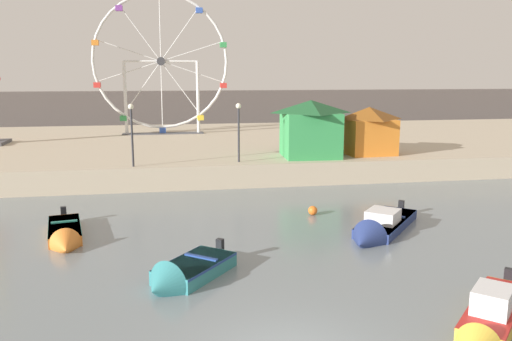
{
  "coord_description": "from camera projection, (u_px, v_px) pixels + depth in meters",
  "views": [
    {
      "loc": [
        -2.7,
        -10.65,
        6.6
      ],
      "look_at": [
        1.37,
        12.62,
        2.16
      ],
      "focal_mm": 36.33,
      "sensor_mm": 36.0,
      "label": 1
    }
  ],
  "objects": [
    {
      "name": "quay_promenade",
      "position": [
        200.0,
        147.0,
        41.88
      ],
      "size": [
        110.0,
        25.25,
        1.39
      ],
      "primitive_type": "cube",
      "color": "#B7A88E",
      "rests_on": "ground_plane"
    },
    {
      "name": "distant_town_skyline",
      "position": [
        187.0,
        108.0,
        66.01
      ],
      "size": [
        140.0,
        3.0,
        4.4
      ],
      "primitive_type": "cube",
      "color": "#564C47",
      "rests_on": "ground_plane"
    },
    {
      "name": "motorboat_navy_blue",
      "position": [
        378.0,
        228.0,
        21.45
      ],
      "size": [
        4.79,
        5.25,
        1.45
      ],
      "rotation": [
        0.0,
        0.0,
        4.0
      ],
      "color": "navy",
      "rests_on": "ground_plane"
    },
    {
      "name": "motorboat_teal_painted",
      "position": [
        182.0,
        275.0,
        16.54
      ],
      "size": [
        3.41,
        3.74,
        1.43
      ],
      "rotation": [
        0.0,
        0.0,
        4.03
      ],
      "color": "teal",
      "rests_on": "ground_plane"
    },
    {
      "name": "motorboat_orange_hull",
      "position": [
        65.0,
        235.0,
        20.66
      ],
      "size": [
        2.05,
        4.75,
        1.18
      ],
      "rotation": [
        0.0,
        0.0,
        4.9
      ],
      "color": "orange",
      "rests_on": "ground_plane"
    },
    {
      "name": "motorboat_mustard_yellow",
      "position": [
        489.0,
        320.0,
        13.3
      ],
      "size": [
        4.32,
        4.39,
        1.42
      ],
      "rotation": [
        0.0,
        0.0,
        3.94
      ],
      "color": "gold",
      "rests_on": "ground_plane"
    },
    {
      "name": "ferris_wheel_white_frame",
      "position": [
        161.0,
        64.0,
        44.15
      ],
      "size": [
        11.48,
        1.2,
        11.96
      ],
      "color": "silver",
      "rests_on": "quay_promenade"
    },
    {
      "name": "carnival_booth_green_kiosk",
      "position": [
        310.0,
        128.0,
        32.57
      ],
      "size": [
        3.88,
        3.74,
        3.57
      ],
      "rotation": [
        0.0,
        0.0,
        -0.04
      ],
      "color": "#33934C",
      "rests_on": "quay_promenade"
    },
    {
      "name": "carnival_booth_orange_canopy",
      "position": [
        369.0,
        130.0,
        33.71
      ],
      "size": [
        3.45,
        3.2,
        3.07
      ],
      "rotation": [
        0.0,
        0.0,
        0.05
      ],
      "color": "orange",
      "rests_on": "quay_promenade"
    },
    {
      "name": "promenade_lamp_near",
      "position": [
        239.0,
        123.0,
        30.48
      ],
      "size": [
        0.32,
        0.32,
        3.49
      ],
      "color": "#2D2D33",
      "rests_on": "quay_promenade"
    },
    {
      "name": "promenade_lamp_far",
      "position": [
        132.0,
        125.0,
        28.97
      ],
      "size": [
        0.32,
        0.32,
        3.55
      ],
      "color": "#2D2D33",
      "rests_on": "quay_promenade"
    },
    {
      "name": "mooring_buoy_orange",
      "position": [
        313.0,
        210.0,
        24.45
      ],
      "size": [
        0.44,
        0.44,
        0.44
      ],
      "primitive_type": "sphere",
      "color": "orange",
      "rests_on": "ground_plane"
    }
  ]
}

